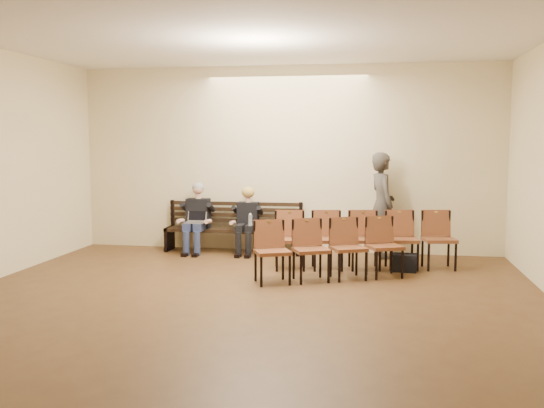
{
  "coord_description": "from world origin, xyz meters",
  "views": [
    {
      "loc": [
        1.66,
        -6.37,
        2.1
      ],
      "look_at": [
        -0.12,
        4.05,
        0.99
      ],
      "focal_mm": 40.0,
      "sensor_mm": 36.0,
      "label": 1
    }
  ],
  "objects": [
    {
      "name": "ground",
      "position": [
        0.0,
        0.0,
        0.0
      ],
      "size": [
        10.0,
        10.0,
        0.0
      ],
      "primitive_type": "plane",
      "color": "#54391C",
      "rests_on": "ground"
    },
    {
      "name": "room_walls",
      "position": [
        0.0,
        0.79,
        2.54
      ],
      "size": [
        8.02,
        10.01,
        3.51
      ],
      "color": "beige",
      "rests_on": "ground"
    },
    {
      "name": "bench",
      "position": [
        -0.97,
        4.65,
        0.23
      ],
      "size": [
        2.6,
        0.9,
        0.45
      ],
      "primitive_type": "cube",
      "color": "black",
      "rests_on": "ground"
    },
    {
      "name": "seated_man",
      "position": [
        -1.64,
        4.53,
        0.64
      ],
      "size": [
        0.53,
        0.73,
        1.27
      ],
      "primitive_type": null,
      "color": "black",
      "rests_on": "ground"
    },
    {
      "name": "seated_woman",
      "position": [
        -0.68,
        4.53,
        0.56
      ],
      "size": [
        0.48,
        0.66,
        1.12
      ],
      "primitive_type": null,
      "color": "black",
      "rests_on": "ground"
    },
    {
      "name": "laptop",
      "position": [
        -1.62,
        4.34,
        0.58
      ],
      "size": [
        0.38,
        0.31,
        0.26
      ],
      "primitive_type": "cube",
      "rotation": [
        0.0,
        0.0,
        -0.08
      ],
      "color": "silver",
      "rests_on": "bench"
    },
    {
      "name": "water_bottle",
      "position": [
        -0.55,
        4.23,
        0.57
      ],
      "size": [
        0.08,
        0.08,
        0.23
      ],
      "primitive_type": "cylinder",
      "rotation": [
        0.0,
        0.0,
        -0.1
      ],
      "color": "silver",
      "rests_on": "bench"
    },
    {
      "name": "bag",
      "position": [
        2.15,
        3.46,
        0.14
      ],
      "size": [
        0.4,
        0.29,
        0.28
      ],
      "primitive_type": "cube",
      "rotation": [
        0.0,
        0.0,
        -0.08
      ],
      "color": "black",
      "rests_on": "ground"
    },
    {
      "name": "passerby",
      "position": [
        1.79,
        4.63,
        1.09
      ],
      "size": [
        0.75,
        0.92,
        2.18
      ],
      "primitive_type": "imported",
      "rotation": [
        0.0,
        0.0,
        1.9
      ],
      "color": "#37332D",
      "rests_on": "ground"
    },
    {
      "name": "chair_row_front",
      "position": [
        1.5,
        3.54,
        0.48
      ],
      "size": [
        3.0,
        1.04,
        0.96
      ],
      "primitive_type": "cube",
      "rotation": [
        0.0,
        0.0,
        0.18
      ],
      "color": "brown",
      "rests_on": "ground"
    },
    {
      "name": "chair_row_back",
      "position": [
        1.0,
        2.65,
        0.47
      ],
      "size": [
        2.29,
        1.38,
        0.94
      ],
      "primitive_type": "cube",
      "rotation": [
        0.0,
        0.0,
        0.41
      ],
      "color": "brown",
      "rests_on": "ground"
    }
  ]
}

